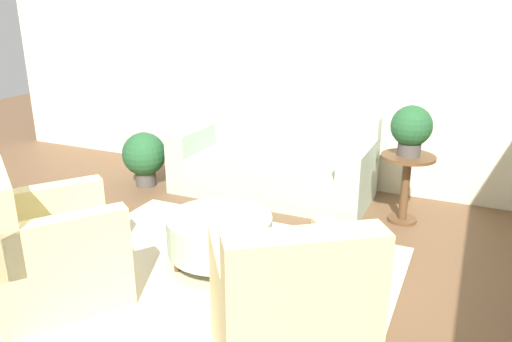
# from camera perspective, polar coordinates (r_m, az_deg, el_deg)

# --- Properties ---
(ground_plane) EXTENTS (16.00, 16.00, 0.00)m
(ground_plane) POSITION_cam_1_polar(r_m,az_deg,el_deg) (3.98, -5.37, -12.35)
(ground_plane) COLOR brown
(wall_back) EXTENTS (8.96, 0.12, 2.80)m
(wall_back) POSITION_cam_1_polar(r_m,az_deg,el_deg) (5.78, 6.98, 12.17)
(wall_back) COLOR beige
(wall_back) RESTS_ON ground_plane
(rug) EXTENTS (2.76, 2.39, 0.01)m
(rug) POSITION_cam_1_polar(r_m,az_deg,el_deg) (3.98, -5.37, -12.29)
(rug) COLOR beige
(rug) RESTS_ON ground_plane
(couch) EXTENTS (2.17, 0.94, 0.89)m
(couch) POSITION_cam_1_polar(r_m,az_deg,el_deg) (5.58, 2.02, 0.64)
(couch) COLOR #9EB29E
(couch) RESTS_ON ground_plane
(armchair_left) EXTENTS (1.16, 1.17, 1.01)m
(armchair_left) POSITION_cam_1_polar(r_m,az_deg,el_deg) (3.86, -22.80, -8.47)
(armchair_left) COLOR beige
(armchair_left) RESTS_ON rug
(armchair_right) EXTENTS (1.16, 1.17, 1.01)m
(armchair_right) POSITION_cam_1_polar(r_m,az_deg,el_deg) (2.92, 3.86, -16.13)
(armchair_right) COLOR beige
(armchair_right) RESTS_ON rug
(ottoman_table) EXTENTS (0.85, 0.85, 0.42)m
(ottoman_table) POSITION_cam_1_polar(r_m,az_deg,el_deg) (4.07, -4.16, -7.15)
(ottoman_table) COLOR #9EB29E
(ottoman_table) RESTS_ON rug
(side_table) EXTENTS (0.51, 0.51, 0.68)m
(side_table) POSITION_cam_1_polar(r_m,az_deg,el_deg) (5.00, 16.79, -0.68)
(side_table) COLOR brown
(side_table) RESTS_ON ground_plane
(potted_plant_on_side_table) EXTENTS (0.38, 0.38, 0.48)m
(potted_plant_on_side_table) POSITION_cam_1_polar(r_m,az_deg,el_deg) (4.86, 17.32, 4.70)
(potted_plant_on_side_table) COLOR #4C4742
(potted_plant_on_side_table) RESTS_ON side_table
(potted_plant_floor) EXTENTS (0.50, 0.50, 0.64)m
(potted_plant_floor) POSITION_cam_1_polar(r_m,az_deg,el_deg) (5.92, -12.65, 1.72)
(potted_plant_floor) COLOR #4C4742
(potted_plant_floor) RESTS_ON ground_plane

